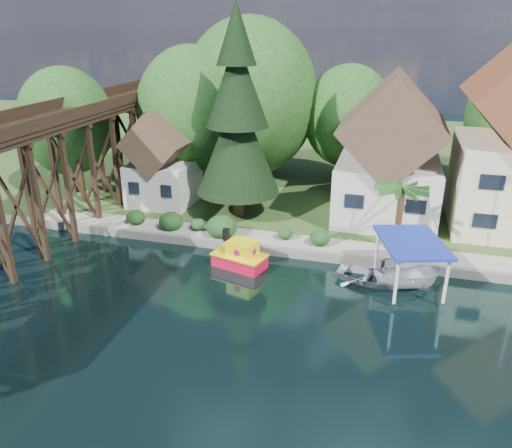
% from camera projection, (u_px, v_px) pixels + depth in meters
% --- Properties ---
extents(ground, '(140.00, 140.00, 0.00)m').
position_uv_depth(ground, '(237.00, 317.00, 26.89)').
color(ground, black).
rests_on(ground, ground).
extents(bank, '(140.00, 52.00, 0.50)m').
position_uv_depth(bank, '(327.00, 158.00, 57.11)').
color(bank, '#2B471C').
rests_on(bank, ground).
extents(seawall, '(60.00, 0.40, 0.62)m').
position_uv_depth(seawall, '(332.00, 258.00, 32.91)').
color(seawall, slate).
rests_on(seawall, ground).
extents(promenade, '(50.00, 2.60, 0.06)m').
position_uv_depth(promenade, '(364.00, 250.00, 33.49)').
color(promenade, gray).
rests_on(promenade, bank).
extents(trestle_bridge, '(4.12, 44.18, 9.30)m').
position_uv_depth(trestle_bridge, '(32.00, 173.00, 33.44)').
color(trestle_bridge, black).
rests_on(trestle_bridge, ground).
extents(house_left, '(7.64, 8.64, 11.02)m').
position_uv_depth(house_left, '(389.00, 159.00, 37.47)').
color(house_left, beige).
rests_on(house_left, bank).
extents(shed, '(5.09, 5.40, 7.85)m').
position_uv_depth(shed, '(163.00, 164.00, 41.09)').
color(shed, beige).
rests_on(shed, bank).
extents(bg_trees, '(49.90, 13.30, 10.57)m').
position_uv_depth(bg_trees, '(322.00, 115.00, 42.83)').
color(bg_trees, '#382314').
rests_on(bg_trees, bank).
extents(shrubs, '(15.76, 2.47, 1.70)m').
position_uv_depth(shrubs, '(215.00, 224.00, 35.81)').
color(shrubs, '#153B16').
rests_on(shrubs, bank).
extents(conifer, '(6.39, 6.39, 15.73)m').
position_uv_depth(conifer, '(237.00, 119.00, 36.82)').
color(conifer, '#382314').
rests_on(conifer, bank).
extents(palm_tree, '(4.30, 4.30, 4.83)m').
position_uv_depth(palm_tree, '(402.00, 191.00, 31.80)').
color(palm_tree, '#382314').
rests_on(palm_tree, bank).
extents(tugboat, '(3.78, 2.69, 2.47)m').
position_uv_depth(tugboat, '(240.00, 256.00, 32.09)').
color(tugboat, red).
rests_on(tugboat, ground).
extents(boat_white_a, '(4.75, 3.83, 0.87)m').
position_uv_depth(boat_white_a, '(371.00, 276.00, 30.32)').
color(boat_white_a, white).
rests_on(boat_white_a, ground).
extents(boat_canopy, '(4.63, 5.64, 3.14)m').
position_uv_depth(boat_canopy, '(409.00, 269.00, 29.20)').
color(boat_canopy, silver).
rests_on(boat_canopy, ground).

